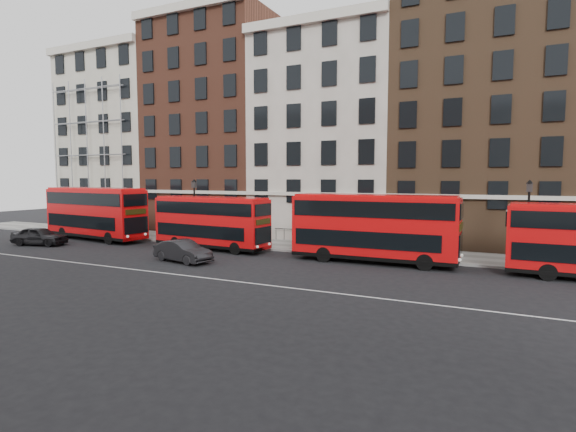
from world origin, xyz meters
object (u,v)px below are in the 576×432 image
at_px(car_rear, 39,236).
at_px(car_front, 183,251).
at_px(bus_c, 373,226).
at_px(bus_a, 95,212).
at_px(bus_b, 211,221).

xyz_separation_m(car_rear, car_front, (15.42, -0.74, -0.04)).
height_order(bus_c, car_rear, bus_c).
height_order(bus_a, bus_b, bus_a).
height_order(car_rear, car_front, car_rear).
height_order(bus_a, car_rear, bus_a).
bearing_deg(bus_c, bus_b, 179.33).
relative_size(bus_b, bus_c, 0.92).
bearing_deg(bus_a, bus_b, 7.17).
xyz_separation_m(bus_a, car_rear, (-1.43, -4.43, -1.74)).
bearing_deg(car_front, bus_c, -53.90).
relative_size(bus_a, bus_b, 1.15).
distance_m(bus_b, bus_c, 12.87).
distance_m(car_rear, car_front, 15.44).
distance_m(bus_a, bus_b, 12.59).
bearing_deg(bus_a, car_front, -13.12).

